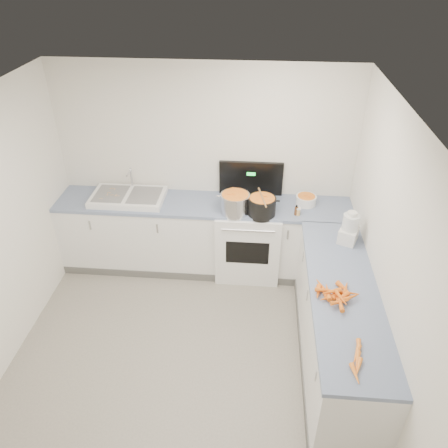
# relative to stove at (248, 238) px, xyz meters

# --- Properties ---
(floor) EXTENTS (3.50, 4.00, 0.00)m
(floor) POSITION_rel_stove_xyz_m (-0.55, -1.69, -0.47)
(floor) COLOR gray
(floor) RESTS_ON ground
(ceiling) EXTENTS (3.50, 4.00, 0.00)m
(ceiling) POSITION_rel_stove_xyz_m (-0.55, -1.69, 2.03)
(ceiling) COLOR silver
(ceiling) RESTS_ON ground
(wall_back) EXTENTS (3.50, 0.00, 2.50)m
(wall_back) POSITION_rel_stove_xyz_m (-0.55, 0.31, 0.78)
(wall_back) COLOR silver
(wall_back) RESTS_ON ground
(wall_right) EXTENTS (0.00, 4.00, 2.50)m
(wall_right) POSITION_rel_stove_xyz_m (1.20, -1.69, 0.78)
(wall_right) COLOR silver
(wall_right) RESTS_ON ground
(counter_back) EXTENTS (3.50, 0.62, 0.94)m
(counter_back) POSITION_rel_stove_xyz_m (-0.55, 0.01, -0.00)
(counter_back) COLOR white
(counter_back) RESTS_ON ground
(counter_right) EXTENTS (0.62, 2.20, 0.94)m
(counter_right) POSITION_rel_stove_xyz_m (0.90, -1.39, -0.00)
(counter_right) COLOR white
(counter_right) RESTS_ON ground
(stove) EXTENTS (0.76, 0.65, 1.36)m
(stove) POSITION_rel_stove_xyz_m (0.00, 0.00, 0.00)
(stove) COLOR white
(stove) RESTS_ON ground
(sink) EXTENTS (0.86, 0.52, 0.31)m
(sink) POSITION_rel_stove_xyz_m (-1.45, 0.02, 0.50)
(sink) COLOR white
(sink) RESTS_ON counter_back
(steel_pot) EXTENTS (0.34, 0.34, 0.24)m
(steel_pot) POSITION_rel_stove_xyz_m (-0.16, -0.15, 0.57)
(steel_pot) COLOR silver
(steel_pot) RESTS_ON stove
(black_pot) EXTENTS (0.41, 0.41, 0.23)m
(black_pot) POSITION_rel_stove_xyz_m (0.14, -0.17, 0.56)
(black_pot) COLOR black
(black_pot) RESTS_ON stove
(wooden_spoon) EXTENTS (0.11, 0.42, 0.02)m
(wooden_spoon) POSITION_rel_stove_xyz_m (0.14, -0.17, 0.68)
(wooden_spoon) COLOR #AD7A47
(wooden_spoon) RESTS_ON black_pot
(mixing_bowl) EXTENTS (0.31, 0.31, 0.11)m
(mixing_bowl) POSITION_rel_stove_xyz_m (0.66, 0.09, 0.52)
(mixing_bowl) COLOR white
(mixing_bowl) RESTS_ON counter_back
(extract_bottle) EXTENTS (0.04, 0.04, 0.10)m
(extract_bottle) POSITION_rel_stove_xyz_m (0.53, -0.16, 0.52)
(extract_bottle) COLOR #593319
(extract_bottle) RESTS_ON counter_back
(spice_jar) EXTENTS (0.05, 0.05, 0.08)m
(spice_jar) POSITION_rel_stove_xyz_m (0.55, -0.16, 0.50)
(spice_jar) COLOR #E5B266
(spice_jar) RESTS_ON counter_back
(food_processor) EXTENTS (0.24, 0.26, 0.35)m
(food_processor) POSITION_rel_stove_xyz_m (1.03, -0.63, 0.62)
(food_processor) COLOR white
(food_processor) RESTS_ON counter_right
(carrot_pile) EXTENTS (0.40, 0.43, 0.09)m
(carrot_pile) POSITION_rel_stove_xyz_m (0.80, -1.49, 0.50)
(carrot_pile) COLOR orange
(carrot_pile) RESTS_ON counter_right
(peeled_carrots) EXTENTS (0.13, 0.41, 0.04)m
(peeled_carrots) POSITION_rel_stove_xyz_m (0.87, -2.19, 0.49)
(peeled_carrots) COLOR orange
(peeled_carrots) RESTS_ON counter_right
(peelings) EXTENTS (0.22, 0.27, 0.01)m
(peelings) POSITION_rel_stove_xyz_m (-1.64, 0.02, 0.54)
(peelings) COLOR tan
(peelings) RESTS_ON sink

